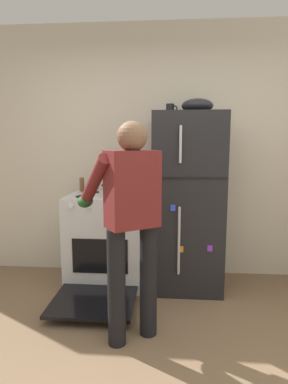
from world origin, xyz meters
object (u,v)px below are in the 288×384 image
at_px(refrigerator, 187,202).
at_px(coffee_mug, 170,109).
at_px(stove_range, 106,240).
at_px(mixing_bowl, 197,106).
at_px(red_pot, 120,189).
at_px(person_cook, 130,212).
at_px(pepper_mill, 82,184).

height_order(refrigerator, coffee_mug, coffee_mug).
bearing_deg(stove_range, mixing_bowl, 1.15).
xyz_separation_m(red_pot, coffee_mug, (0.49, 0.10, 0.79)).
xyz_separation_m(refrigerator, person_cook, (-0.46, -0.96, 0.09)).
xyz_separation_m(stove_range, mixing_bowl, (0.90, 0.02, 1.35)).
xyz_separation_m(person_cook, mixing_bowl, (0.54, 0.96, 0.84)).
relative_size(refrigerator, person_cook, 1.08).
xyz_separation_m(stove_range, pepper_mill, (-0.30, 0.22, 0.55)).
bearing_deg(refrigerator, red_pot, -175.72).
height_order(red_pot, pepper_mill, pepper_mill).
relative_size(refrigerator, mixing_bowl, 5.73).
relative_size(person_cook, red_pot, 4.29).
relative_size(red_pot, coffee_mug, 3.33).
bearing_deg(refrigerator, person_cook, -115.46).
height_order(refrigerator, red_pot, refrigerator).
xyz_separation_m(stove_range, red_pot, (0.16, -0.03, 0.54)).
xyz_separation_m(stove_range, person_cook, (0.37, -0.94, 0.50)).
bearing_deg(coffee_mug, refrigerator, -15.83).
height_order(refrigerator, pepper_mill, refrigerator).
bearing_deg(mixing_bowl, coffee_mug, 169.01).
distance_m(person_cook, coffee_mug, 1.33).
height_order(pepper_mill, mixing_bowl, mixing_bowl).
height_order(person_cook, pepper_mill, person_cook).
xyz_separation_m(refrigerator, red_pot, (-0.66, -0.05, 0.13)).
bearing_deg(coffee_mug, stove_range, -173.99).
height_order(coffee_mug, mixing_bowl, mixing_bowl).
bearing_deg(person_cook, coffee_mug, 74.53).
xyz_separation_m(person_cook, pepper_mill, (-0.67, 1.16, 0.05)).
xyz_separation_m(refrigerator, pepper_mill, (-1.12, 0.20, 0.14)).
relative_size(refrigerator, red_pot, 4.66).
bearing_deg(person_cook, mixing_bowl, 60.77).
relative_size(stove_range, mixing_bowl, 4.08).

